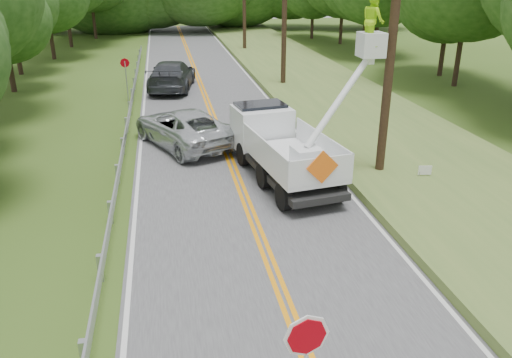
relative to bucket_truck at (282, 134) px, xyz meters
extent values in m
cube|color=#474649|center=(-1.70, 3.89, -1.44)|extent=(7.20, 96.00, 0.02)
cube|color=orange|center=(-1.80, 3.89, -1.42)|extent=(0.12, 96.00, 0.00)
cube|color=orange|center=(-1.60, 3.89, -1.42)|extent=(0.12, 96.00, 0.00)
cube|color=silver|center=(-5.15, 3.89, -1.42)|extent=(0.12, 96.00, 0.00)
cube|color=silver|center=(1.75, 3.89, -1.42)|extent=(0.12, 96.00, 0.00)
cube|color=#A4A9AD|center=(-5.80, -9.11, -1.10)|extent=(0.12, 0.14, 0.70)
cube|color=#A4A9AD|center=(-5.80, -6.11, -1.10)|extent=(0.12, 0.14, 0.70)
cube|color=#A4A9AD|center=(-5.80, -3.11, -1.10)|extent=(0.12, 0.14, 0.70)
cube|color=#A4A9AD|center=(-5.80, -0.11, -1.10)|extent=(0.12, 0.14, 0.70)
cube|color=#A4A9AD|center=(-5.80, 2.89, -1.10)|extent=(0.12, 0.14, 0.70)
cube|color=#A4A9AD|center=(-5.80, 5.89, -1.10)|extent=(0.12, 0.14, 0.70)
cube|color=#A4A9AD|center=(-5.80, 8.89, -1.10)|extent=(0.12, 0.14, 0.70)
cube|color=#A4A9AD|center=(-5.80, 11.89, -1.10)|extent=(0.12, 0.14, 0.70)
cube|color=#A4A9AD|center=(-5.80, 14.89, -1.10)|extent=(0.12, 0.14, 0.70)
cube|color=#A4A9AD|center=(-5.80, 17.89, -1.10)|extent=(0.12, 0.14, 0.70)
cube|color=#A4A9AD|center=(-5.80, 20.89, -1.10)|extent=(0.12, 0.14, 0.70)
cube|color=#A4A9AD|center=(-5.80, 23.89, -1.10)|extent=(0.12, 0.14, 0.70)
cube|color=#A4A9AD|center=(-5.80, 26.89, -1.10)|extent=(0.12, 0.14, 0.70)
cube|color=#A4A9AD|center=(-5.70, 4.89, -0.85)|extent=(0.05, 48.00, 0.34)
cylinder|color=black|center=(3.30, -1.11, 3.55)|extent=(0.30, 0.30, 10.00)
cylinder|color=black|center=(3.30, 13.89, 3.55)|extent=(0.30, 0.30, 10.00)
cube|color=#526E31|center=(5.40, 3.89, -1.30)|extent=(7.00, 96.00, 0.30)
cylinder|color=#332319|center=(-12.91, 15.61, -0.25)|extent=(0.32, 0.32, 2.39)
ellipsoid|color=#1E4412|center=(-12.91, 15.61, 2.67)|extent=(5.57, 5.57, 4.90)
cylinder|color=#332319|center=(-13.80, 21.31, -0.08)|extent=(0.32, 0.32, 2.74)
ellipsoid|color=#1E4412|center=(-13.80, 21.31, 3.27)|extent=(6.39, 6.39, 5.62)
cylinder|color=#332319|center=(-12.68, 27.64, 0.02)|extent=(0.32, 0.32, 2.92)
cylinder|color=#332319|center=(-12.32, 34.59, 0.55)|extent=(0.32, 0.32, 3.99)
cylinder|color=#332319|center=(-10.72, 40.67, 0.45)|extent=(0.32, 0.32, 3.80)
cylinder|color=#332319|center=(14.02, 12.32, 0.51)|extent=(0.32, 0.32, 3.90)
cylinder|color=#332319|center=(14.80, 15.57, 0.13)|extent=(0.32, 0.32, 3.14)
cylinder|color=#332319|center=(13.48, 23.87, 0.28)|extent=(0.32, 0.32, 3.45)
cylinder|color=#332319|center=(13.47, 26.44, 0.33)|extent=(0.32, 0.32, 3.54)
cylinder|color=#332319|center=(13.32, 32.13, 0.28)|extent=(0.32, 0.32, 3.45)
cylinder|color=#332319|center=(11.73, 36.67, -0.05)|extent=(0.32, 0.32, 2.80)
cylinder|color=#A6000C|center=(-2.40, -11.64, 0.93)|extent=(0.66, 0.10, 0.66)
cylinder|color=black|center=(-0.67, -3.17, -0.99)|extent=(0.40, 0.90, 0.87)
cylinder|color=black|center=(1.12, -2.90, -0.99)|extent=(0.40, 0.90, 0.87)
cylinder|color=black|center=(-0.95, -1.38, -0.99)|extent=(0.40, 0.90, 0.87)
cylinder|color=black|center=(0.84, -1.11, -0.99)|extent=(0.40, 0.90, 0.87)
cylinder|color=black|center=(-1.29, 0.85, -0.99)|extent=(0.40, 0.90, 0.87)
cylinder|color=black|center=(0.50, 1.13, -0.99)|extent=(0.40, 0.90, 0.87)
cube|color=black|center=(-0.09, -0.98, -0.93)|extent=(2.76, 6.01, 0.23)
cube|color=white|center=(0.00, -1.60, -0.48)|extent=(2.69, 4.43, 0.20)
cube|color=white|center=(-1.01, -1.76, -0.02)|extent=(0.69, 4.12, 0.81)
cube|color=white|center=(1.01, -1.45, -0.02)|extent=(0.69, 4.12, 0.81)
cube|color=white|center=(0.32, -3.64, -0.02)|extent=(2.06, 0.37, 0.81)
cube|color=white|center=(-0.46, 1.44, -0.20)|extent=(2.27, 2.01, 1.63)
cube|color=black|center=(-0.49, 1.62, 0.38)|extent=(1.97, 1.44, 0.68)
cube|color=white|center=(0.15, -2.59, -0.02)|extent=(0.93, 0.93, 0.72)
cube|color=white|center=(2.60, -1.11, 3.17)|extent=(0.77, 0.77, 0.77)
imported|color=#98D611|center=(2.60, -1.11, 3.93)|extent=(0.62, 0.80, 1.65)
cube|color=orange|center=(0.32, -3.70, 0.11)|extent=(1.02, 0.19, 1.02)
imported|color=silver|center=(-3.34, 3.66, -0.66)|extent=(4.59, 6.05, 1.53)
imported|color=#383B41|center=(-3.50, 14.56, -0.57)|extent=(3.36, 6.23, 1.72)
cylinder|color=#A4A9AD|center=(-6.02, 11.87, -0.33)|extent=(0.06, 0.06, 2.23)
cylinder|color=#A6000C|center=(-6.02, 11.87, 0.69)|extent=(0.51, 0.03, 0.51)
cube|color=white|center=(4.54, -2.01, -0.94)|extent=(0.46, 0.09, 0.32)
cylinder|color=#A4A9AD|center=(4.36, -2.01, -1.22)|extent=(0.02, 0.02, 0.46)
cylinder|color=#A4A9AD|center=(4.73, -2.01, -1.22)|extent=(0.02, 0.02, 0.46)
camera|label=1|loc=(-4.04, -16.87, 5.43)|focal=35.77mm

